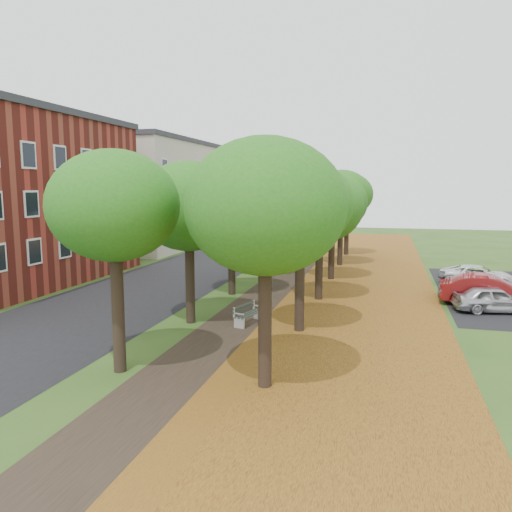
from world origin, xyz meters
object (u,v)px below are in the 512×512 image
Objects in this scene: car_silver at (494,299)px; car_white at (479,276)px; car_grey at (483,287)px; car_red at (489,291)px; bench at (248,314)px.

car_silver is 6.63m from car_white.
car_grey is 3.77m from car_white.
car_red reaches higher than car_grey.
car_grey reaches higher than car_silver.
bench is 12.40m from car_red.
car_silver is 0.81× the size of car_grey.
car_grey is (0.00, 1.53, -0.12)m from car_red.
car_red is at bearing -10.63° from car_silver.
bench is 0.40× the size of car_red.
car_grey is at bearing -38.43° from bench.
car_white is (0.38, 5.28, -0.16)m from car_red.
car_white is at bearing 1.79° from car_grey.
car_silver reaches higher than bench.
car_red reaches higher than car_silver.
bench is at bearing 103.86° from car_silver.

